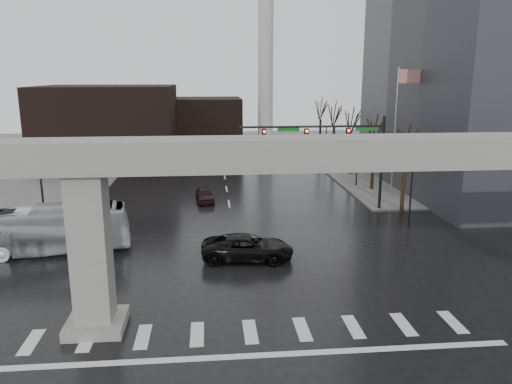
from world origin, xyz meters
TOP-DOWN VIEW (x-y plane):
  - ground at (0.00, 0.00)m, footprint 160.00×160.00m
  - sidewalk_ne at (26.00, 36.00)m, footprint 28.00×36.00m
  - elevated_guideway at (1.26, 0.00)m, footprint 48.00×2.60m
  - building_far_left at (-14.00, 42.00)m, footprint 16.00×14.00m
  - building_far_mid at (-2.00, 52.00)m, footprint 10.00×10.00m
  - smokestack at (6.00, 46.00)m, footprint 3.60×3.60m
  - signal_mast_arm at (8.99, 18.80)m, footprint 12.12×0.43m
  - flagpole_assembly at (15.29, 22.00)m, footprint 2.06×0.12m
  - lamp_right_0 at (13.50, 14.00)m, footprint 1.22×0.32m
  - lamp_right_1 at (13.50, 28.00)m, footprint 1.22×0.32m
  - lamp_right_2 at (13.50, 42.00)m, footprint 1.22×0.32m
  - lamp_left_0 at (-13.50, 14.00)m, footprint 1.22×0.32m
  - lamp_left_1 at (-13.50, 28.00)m, footprint 1.22×0.32m
  - lamp_left_2 at (-13.50, 42.00)m, footprint 1.22×0.32m
  - tree_right_0 at (14.53, 18.02)m, footprint 1.09×1.58m
  - tree_right_1 at (14.53, 26.02)m, footprint 1.09×1.61m
  - tree_right_2 at (14.53, 34.02)m, footprint 1.10×1.63m
  - tree_right_3 at (14.53, 42.02)m, footprint 1.11×1.66m
  - tree_right_4 at (14.53, 50.02)m, footprint 1.12×1.69m
  - pickup_truck at (0.59, 8.01)m, footprint 5.97×3.20m
  - city_bus at (-12.67, 10.49)m, footprint 11.44×4.24m
  - far_car at (-2.18, 22.94)m, footprint 1.89×3.91m

SIDE VIEW (x-z plane):
  - ground at x=0.00m, z-range 0.00..0.00m
  - sidewalk_ne at x=26.00m, z-range 0.00..0.15m
  - far_car at x=-2.18m, z-range 0.00..1.29m
  - pickup_truck at x=0.59m, z-range 0.00..1.59m
  - city_bus at x=-12.67m, z-range 0.00..3.11m
  - tree_right_0 at x=14.53m, z-range -0.97..6.54m
  - tree_right_1 at x=14.53m, z-range -0.99..6.69m
  - tree_right_2 at x=14.53m, z-range -1.01..6.84m
  - tree_right_3 at x=14.53m, z-range -1.03..6.99m
  - tree_right_4 at x=14.53m, z-range -1.05..7.14m
  - lamp_right_0 at x=13.50m, z-range 0.92..6.03m
  - lamp_right_1 at x=13.50m, z-range 0.92..6.03m
  - lamp_right_2 at x=13.50m, z-range 0.92..6.03m
  - lamp_left_0 at x=-13.50m, z-range 0.92..6.03m
  - lamp_left_1 at x=-13.50m, z-range 0.92..6.03m
  - lamp_left_2 at x=-13.50m, z-range 0.92..6.03m
  - building_far_mid at x=-2.00m, z-range 0.00..8.00m
  - building_far_left at x=-14.00m, z-range 0.00..10.00m
  - signal_mast_arm at x=8.99m, z-range 1.83..9.83m
  - elevated_guideway at x=1.26m, z-range 2.53..11.23m
  - flagpole_assembly at x=15.29m, z-range 1.53..13.53m
  - smokestack at x=6.00m, z-range -1.65..28.35m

